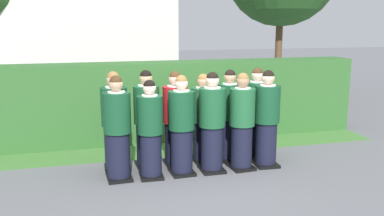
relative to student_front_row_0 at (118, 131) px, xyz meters
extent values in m
plane|color=slate|center=(1.28, -0.02, -0.80)|extent=(60.00, 60.00, 0.00)
cylinder|color=black|center=(0.00, 0.00, -0.41)|extent=(0.37, 0.37, 0.77)
cube|color=black|center=(0.00, 0.00, -0.77)|extent=(0.41, 0.50, 0.05)
cylinder|color=#144728|center=(0.00, 0.00, 0.29)|extent=(0.44, 0.44, 0.64)
cylinder|color=white|center=(0.00, 0.00, 0.61)|extent=(0.27, 0.27, 0.03)
cube|color=gold|center=(-0.01, 0.21, 0.42)|extent=(0.04, 0.01, 0.28)
sphere|color=tan|center=(0.00, 0.00, 0.74)|extent=(0.22, 0.22, 0.22)
sphere|color=#472D19|center=(0.00, 0.00, 0.78)|extent=(0.20, 0.20, 0.20)
cylinder|color=black|center=(0.51, -0.05, -0.43)|extent=(0.35, 0.35, 0.73)
cube|color=black|center=(0.51, -0.05, -0.77)|extent=(0.38, 0.47, 0.05)
cylinder|color=#144728|center=(0.51, -0.05, 0.24)|extent=(0.41, 0.41, 0.61)
cylinder|color=white|center=(0.51, -0.05, 0.55)|extent=(0.26, 0.26, 0.03)
cube|color=navy|center=(0.52, 0.15, 0.36)|extent=(0.04, 0.01, 0.27)
sphere|color=beige|center=(0.51, -0.05, 0.66)|extent=(0.21, 0.21, 0.21)
sphere|color=black|center=(0.51, -0.05, 0.70)|extent=(0.19, 0.19, 0.19)
cylinder|color=black|center=(1.03, -0.02, -0.42)|extent=(0.36, 0.36, 0.76)
cube|color=black|center=(1.03, -0.02, -0.77)|extent=(0.40, 0.49, 0.05)
cylinder|color=#144728|center=(1.03, -0.02, 0.27)|extent=(0.43, 0.43, 0.63)
cylinder|color=white|center=(1.03, -0.02, 0.59)|extent=(0.27, 0.27, 0.03)
cube|color=navy|center=(1.02, 0.19, 0.40)|extent=(0.04, 0.01, 0.28)
sphere|color=beige|center=(1.03, -0.02, 0.71)|extent=(0.21, 0.21, 0.21)
sphere|color=olive|center=(1.03, -0.02, 0.75)|extent=(0.20, 0.20, 0.20)
cube|color=white|center=(1.02, 0.26, 0.18)|extent=(0.15, 0.01, 0.20)
cylinder|color=black|center=(1.55, -0.02, -0.41)|extent=(0.37, 0.37, 0.77)
cube|color=black|center=(1.55, -0.02, -0.77)|extent=(0.39, 0.49, 0.05)
cylinder|color=#19512D|center=(1.55, -0.02, 0.30)|extent=(0.44, 0.44, 0.64)
cylinder|color=white|center=(1.55, -0.02, 0.62)|extent=(0.27, 0.27, 0.03)
cube|color=navy|center=(1.56, 0.19, 0.43)|extent=(0.04, 0.01, 0.28)
sphere|color=beige|center=(1.55, -0.02, 0.75)|extent=(0.22, 0.22, 0.22)
sphere|color=black|center=(1.55, -0.02, 0.79)|extent=(0.20, 0.20, 0.20)
cube|color=white|center=(1.56, 0.26, 0.20)|extent=(0.15, 0.01, 0.20)
cylinder|color=black|center=(2.08, -0.04, -0.42)|extent=(0.36, 0.36, 0.76)
cube|color=black|center=(2.08, -0.04, -0.77)|extent=(0.42, 0.50, 0.05)
cylinder|color=#1E5B33|center=(2.08, -0.04, 0.28)|extent=(0.43, 0.43, 0.63)
cylinder|color=white|center=(2.08, -0.04, 0.60)|extent=(0.27, 0.27, 0.03)
cube|color=navy|center=(2.07, 0.17, 0.40)|extent=(0.04, 0.01, 0.28)
sphere|color=tan|center=(2.08, -0.04, 0.72)|extent=(0.22, 0.22, 0.22)
sphere|color=olive|center=(2.08, -0.04, 0.76)|extent=(0.20, 0.20, 0.20)
cube|color=white|center=(2.06, 0.24, 0.18)|extent=(0.15, 0.02, 0.20)
cylinder|color=black|center=(2.55, 0.00, -0.41)|extent=(0.37, 0.37, 0.77)
cube|color=black|center=(2.55, 0.00, -0.77)|extent=(0.41, 0.50, 0.05)
cylinder|color=#144728|center=(2.55, 0.00, 0.30)|extent=(0.44, 0.44, 0.64)
cylinder|color=white|center=(2.55, 0.00, 0.62)|extent=(0.27, 0.27, 0.03)
cube|color=gold|center=(2.56, 0.20, 0.42)|extent=(0.04, 0.01, 0.28)
sphere|color=beige|center=(2.55, 0.00, 0.75)|extent=(0.22, 0.22, 0.22)
sphere|color=black|center=(2.55, 0.00, 0.78)|extent=(0.20, 0.20, 0.20)
cube|color=white|center=(2.57, 0.27, 0.20)|extent=(0.15, 0.02, 0.20)
cylinder|color=black|center=(-0.01, 0.44, -0.41)|extent=(0.37, 0.37, 0.78)
cube|color=black|center=(-0.01, 0.44, -0.77)|extent=(0.39, 0.49, 0.05)
cylinder|color=#144728|center=(-0.01, 0.44, 0.30)|extent=(0.44, 0.44, 0.64)
cylinder|color=white|center=(-0.01, 0.44, 0.63)|extent=(0.27, 0.27, 0.03)
cube|color=navy|center=(0.00, 0.65, 0.43)|extent=(0.04, 0.01, 0.28)
sphere|color=tan|center=(-0.01, 0.44, 0.75)|extent=(0.22, 0.22, 0.22)
sphere|color=olive|center=(-0.01, 0.44, 0.79)|extent=(0.20, 0.20, 0.20)
cube|color=white|center=(0.00, 0.72, 0.20)|extent=(0.15, 0.01, 0.20)
cylinder|color=black|center=(0.54, 0.47, -0.41)|extent=(0.37, 0.37, 0.78)
cube|color=black|center=(0.54, 0.47, -0.77)|extent=(0.41, 0.50, 0.05)
cylinder|color=#19512D|center=(0.54, 0.47, 0.30)|extent=(0.44, 0.44, 0.64)
cylinder|color=white|center=(0.54, 0.47, 0.63)|extent=(0.27, 0.27, 0.03)
cube|color=#236038|center=(0.53, 0.68, 0.43)|extent=(0.04, 0.01, 0.28)
sphere|color=tan|center=(0.54, 0.47, 0.75)|extent=(0.22, 0.22, 0.22)
sphere|color=black|center=(0.54, 0.47, 0.79)|extent=(0.20, 0.20, 0.20)
cube|color=white|center=(0.53, 0.75, 0.21)|extent=(0.15, 0.02, 0.20)
cylinder|color=black|center=(1.04, 0.45, -0.42)|extent=(0.37, 0.37, 0.76)
cube|color=black|center=(1.04, 0.45, -0.77)|extent=(0.39, 0.48, 0.05)
cylinder|color=#AD191E|center=(1.04, 0.45, 0.28)|extent=(0.43, 0.43, 0.63)
cylinder|color=white|center=(1.04, 0.45, 0.60)|extent=(0.27, 0.27, 0.03)
cube|color=#236038|center=(1.03, 0.65, 0.41)|extent=(0.04, 0.01, 0.28)
sphere|color=beige|center=(1.04, 0.45, 0.73)|extent=(0.22, 0.22, 0.22)
sphere|color=#472D19|center=(1.04, 0.45, 0.76)|extent=(0.20, 0.20, 0.20)
cylinder|color=black|center=(1.55, 0.50, -0.43)|extent=(0.35, 0.35, 0.73)
cube|color=black|center=(1.55, 0.50, -0.77)|extent=(0.40, 0.48, 0.05)
cylinder|color=#19512D|center=(1.55, 0.50, 0.24)|extent=(0.41, 0.41, 0.61)
cylinder|color=white|center=(1.55, 0.50, 0.55)|extent=(0.26, 0.26, 0.03)
cube|color=gold|center=(1.54, 0.70, 0.36)|extent=(0.04, 0.01, 0.27)
sphere|color=tan|center=(1.55, 0.50, 0.66)|extent=(0.21, 0.21, 0.21)
sphere|color=olive|center=(1.55, 0.50, 0.70)|extent=(0.19, 0.19, 0.19)
cube|color=white|center=(1.54, 0.77, 0.15)|extent=(0.15, 0.02, 0.20)
cylinder|color=black|center=(2.04, 0.48, -0.42)|extent=(0.36, 0.36, 0.76)
cube|color=black|center=(2.04, 0.48, -0.77)|extent=(0.41, 0.49, 0.05)
cylinder|color=#144728|center=(2.04, 0.48, 0.28)|extent=(0.43, 0.43, 0.63)
cylinder|color=white|center=(2.04, 0.48, 0.60)|extent=(0.27, 0.27, 0.03)
cube|color=gold|center=(2.03, 0.68, 0.40)|extent=(0.04, 0.01, 0.28)
sphere|color=tan|center=(2.04, 0.48, 0.72)|extent=(0.22, 0.22, 0.22)
sphere|color=black|center=(2.04, 0.48, 0.76)|extent=(0.20, 0.20, 0.20)
cube|color=white|center=(2.03, 0.75, 0.18)|extent=(0.15, 0.02, 0.20)
cylinder|color=black|center=(2.59, 0.51, -0.41)|extent=(0.37, 0.37, 0.77)
cube|color=black|center=(2.59, 0.51, -0.77)|extent=(0.40, 0.49, 0.05)
cylinder|color=#19512D|center=(2.59, 0.51, 0.29)|extent=(0.43, 0.43, 0.63)
cylinder|color=white|center=(2.59, 0.51, 0.61)|extent=(0.27, 0.27, 0.03)
cube|color=navy|center=(2.59, 0.71, 0.41)|extent=(0.04, 0.01, 0.28)
sphere|color=beige|center=(2.59, 0.51, 0.73)|extent=(0.22, 0.22, 0.22)
sphere|color=#472D19|center=(2.59, 0.51, 0.77)|extent=(0.20, 0.20, 0.20)
cube|color=white|center=(2.59, 0.78, 0.19)|extent=(0.15, 0.01, 0.20)
cube|color=#33662D|center=(1.28, 2.13, 0.03)|extent=(8.36, 0.70, 1.66)
cube|color=silver|center=(-1.50, 6.70, 2.17)|extent=(7.40, 3.21, 5.94)
cylinder|color=brown|center=(6.25, 7.00, 0.42)|extent=(0.24, 0.24, 2.44)
cube|color=#477A38|center=(1.28, 1.33, -0.79)|extent=(8.36, 0.90, 0.01)
camera|label=1|loc=(-0.53, -6.47, 1.68)|focal=39.17mm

